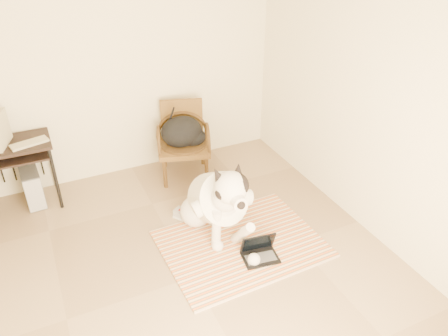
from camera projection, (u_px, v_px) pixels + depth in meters
floor at (193, 277)px, 4.19m from camera, size 4.50×4.50×0.00m
wall_back at (119, 71)px, 5.23m from camera, size 4.50×0.00×4.50m
wall_right at (380, 112)px, 4.22m from camera, size 0.00×4.50×4.50m
rug at (241, 244)px, 4.59m from camera, size 1.65×1.28×0.02m
dog at (217, 201)px, 4.57m from camera, size 0.68×1.43×1.03m
laptop at (259, 252)px, 4.38m from camera, size 0.39×0.31×0.25m
computer_desk at (5, 155)px, 4.80m from camera, size 0.99×0.55×0.82m
desk_keyboard at (29, 143)px, 4.76m from camera, size 0.42×0.24×0.03m
pc_tower at (32, 186)px, 5.15m from camera, size 0.22×0.48×0.44m
rattan_chair at (183, 141)px, 5.57m from camera, size 0.78×0.77×0.95m
backpack at (184, 133)px, 5.46m from camera, size 0.56×0.43×0.39m
sneaker_left at (186, 216)px, 4.93m from camera, size 0.26×0.32×0.11m
sneaker_right at (204, 198)px, 5.24m from camera, size 0.13×0.29×0.10m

